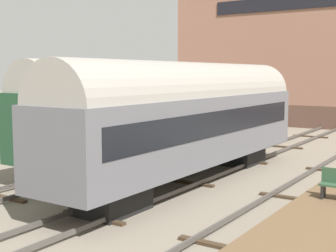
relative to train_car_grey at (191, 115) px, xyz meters
name	(u,v)px	position (x,y,z in m)	size (l,w,h in m)	color
ground_plane	(147,199)	(0.00, -3.27, -2.99)	(200.00, 200.00, 0.00)	slate
track_left	(60,180)	(-4.69, -3.27, -2.84)	(2.60, 60.00, 0.26)	#4C4742
track_middle	(147,195)	(0.00, -3.27, -2.84)	(2.60, 60.00, 0.26)	#4C4742
track_right	(262,216)	(4.69, -3.27, -2.84)	(2.60, 60.00, 0.26)	#4C4742
train_car_grey	(191,115)	(0.00, 0.00, 0.00)	(3.10, 16.31, 5.28)	black
train_car_green	(150,105)	(-4.69, 3.51, 0.09)	(2.99, 17.46, 5.40)	black
person_worker	(74,174)	(-2.16, -4.96, -1.95)	(0.32, 0.32, 1.71)	#282833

